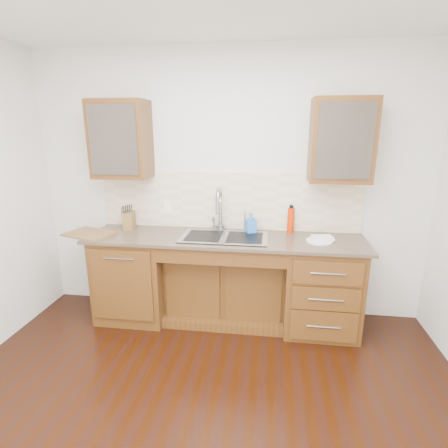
# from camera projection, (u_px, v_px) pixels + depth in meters

# --- Properties ---
(ground) EXTENTS (4.00, 3.50, 0.10)m
(ground) POSITION_uv_depth(u_px,v_px,m) (195.00, 442.00, 2.29)
(ground) COLOR black
(wall_back) EXTENTS (4.00, 0.10, 2.70)m
(wall_back) POSITION_uv_depth(u_px,v_px,m) (229.00, 186.00, 3.64)
(wall_back) COLOR silver
(wall_back) RESTS_ON ground
(base_cabinet_left) EXTENTS (0.70, 0.62, 0.88)m
(base_cabinet_left) POSITION_uv_depth(u_px,v_px,m) (135.00, 276.00, 3.66)
(base_cabinet_left) COLOR #593014
(base_cabinet_left) RESTS_ON ground
(base_cabinet_center) EXTENTS (1.20, 0.44, 0.70)m
(base_cabinet_center) POSITION_uv_depth(u_px,v_px,m) (226.00, 285.00, 3.65)
(base_cabinet_center) COLOR #593014
(base_cabinet_center) RESTS_ON ground
(base_cabinet_right) EXTENTS (0.70, 0.62, 0.88)m
(base_cabinet_right) POSITION_uv_depth(u_px,v_px,m) (321.00, 286.00, 3.41)
(base_cabinet_right) COLOR #593014
(base_cabinet_right) RESTS_ON ground
(countertop) EXTENTS (2.70, 0.65, 0.03)m
(countertop) POSITION_uv_depth(u_px,v_px,m) (224.00, 239.00, 3.40)
(countertop) COLOR #84705B
(countertop) RESTS_ON base_cabinet_left
(backsplash) EXTENTS (2.70, 0.02, 0.59)m
(backsplash) POSITION_uv_depth(u_px,v_px,m) (228.00, 201.00, 3.62)
(backsplash) COLOR beige
(backsplash) RESTS_ON wall_back
(sink) EXTENTS (0.84, 0.46, 0.19)m
(sink) POSITION_uv_depth(u_px,v_px,m) (224.00, 246.00, 3.40)
(sink) COLOR #9E9EA5
(sink) RESTS_ON countertop
(faucet) EXTENTS (0.04, 0.04, 0.40)m
(faucet) POSITION_uv_depth(u_px,v_px,m) (220.00, 212.00, 3.56)
(faucet) COLOR #999993
(faucet) RESTS_ON countertop
(filter_tap) EXTENTS (0.02, 0.02, 0.24)m
(filter_tap) POSITION_uv_depth(u_px,v_px,m) (245.00, 220.00, 3.56)
(filter_tap) COLOR #999993
(filter_tap) RESTS_ON countertop
(upper_cabinet_left) EXTENTS (0.55, 0.34, 0.75)m
(upper_cabinet_left) POSITION_uv_depth(u_px,v_px,m) (121.00, 140.00, 3.44)
(upper_cabinet_left) COLOR #593014
(upper_cabinet_left) RESTS_ON wall_back
(upper_cabinet_right) EXTENTS (0.55, 0.34, 0.75)m
(upper_cabinet_right) POSITION_uv_depth(u_px,v_px,m) (341.00, 141.00, 3.16)
(upper_cabinet_right) COLOR #593014
(upper_cabinet_right) RESTS_ON wall_back
(outlet_left) EXTENTS (0.08, 0.01, 0.12)m
(outlet_left) POSITION_uv_depth(u_px,v_px,m) (168.00, 207.00, 3.71)
(outlet_left) COLOR white
(outlet_left) RESTS_ON backsplash
(outlet_right) EXTENTS (0.08, 0.01, 0.12)m
(outlet_right) POSITION_uv_depth(u_px,v_px,m) (292.00, 211.00, 3.54)
(outlet_right) COLOR white
(outlet_right) RESTS_ON backsplash
(soap_bottle) EXTENTS (0.12, 0.12, 0.21)m
(soap_bottle) POSITION_uv_depth(u_px,v_px,m) (251.00, 223.00, 3.51)
(soap_bottle) COLOR blue
(soap_bottle) RESTS_ON countertop
(water_bottle) EXTENTS (0.09, 0.09, 0.25)m
(water_bottle) POSITION_uv_depth(u_px,v_px,m) (291.00, 220.00, 3.52)
(water_bottle) COLOR red
(water_bottle) RESTS_ON countertop
(plate) EXTENTS (0.26, 0.26, 0.01)m
(plate) POSITION_uv_depth(u_px,v_px,m) (319.00, 241.00, 3.26)
(plate) COLOR white
(plate) RESTS_ON countertop
(dish_towel) EXTENTS (0.21, 0.17, 0.03)m
(dish_towel) POSITION_uv_depth(u_px,v_px,m) (322.00, 238.00, 3.27)
(dish_towel) COLOR white
(dish_towel) RESTS_ON plate
(knife_block) EXTENTS (0.12, 0.17, 0.18)m
(knife_block) POSITION_uv_depth(u_px,v_px,m) (129.00, 220.00, 3.66)
(knife_block) COLOR brown
(knife_block) RESTS_ON countertop
(cutting_board) EXTENTS (0.53, 0.45, 0.02)m
(cutting_board) POSITION_uv_depth(u_px,v_px,m) (89.00, 234.00, 3.47)
(cutting_board) COLOR brown
(cutting_board) RESTS_ON countertop
(cup_left_a) EXTENTS (0.17, 0.17, 0.10)m
(cup_left_a) POSITION_uv_depth(u_px,v_px,m) (115.00, 145.00, 3.46)
(cup_left_a) COLOR white
(cup_left_a) RESTS_ON upper_cabinet_left
(cup_left_b) EXTENTS (0.11, 0.11, 0.09)m
(cup_left_b) POSITION_uv_depth(u_px,v_px,m) (126.00, 145.00, 3.44)
(cup_left_b) COLOR silver
(cup_left_b) RESTS_ON upper_cabinet_left
(cup_right_a) EXTENTS (0.14, 0.14, 0.09)m
(cup_right_a) POSITION_uv_depth(u_px,v_px,m) (324.00, 147.00, 3.20)
(cup_right_a) COLOR white
(cup_right_a) RESTS_ON upper_cabinet_right
(cup_right_b) EXTENTS (0.11, 0.11, 0.09)m
(cup_right_b) POSITION_uv_depth(u_px,v_px,m) (350.00, 147.00, 3.17)
(cup_right_b) COLOR white
(cup_right_b) RESTS_ON upper_cabinet_right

